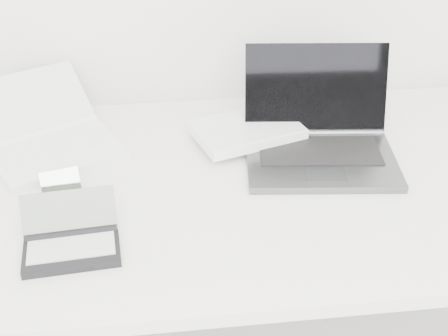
{
  "coord_description": "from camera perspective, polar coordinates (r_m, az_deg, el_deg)",
  "views": [
    {
      "loc": [
        -0.16,
        0.41,
        1.51
      ],
      "look_at": [
        -0.03,
        1.51,
        0.79
      ],
      "focal_mm": 50.0,
      "sensor_mm": 36.0,
      "label": 1
    }
  ],
  "objects": [
    {
      "name": "desk",
      "position": [
        1.42,
        1.01,
        -2.65
      ],
      "size": [
        1.6,
        0.8,
        0.73
      ],
      "color": "white",
      "rests_on": "ground"
    },
    {
      "name": "netbook_open_white",
      "position": [
        1.55,
        -15.71,
        2.64
      ],
      "size": [
        0.41,
        0.44,
        0.13
      ],
      "rotation": [
        0.0,
        0.0,
        0.47
      ],
      "color": "white",
      "rests_on": "desk"
    },
    {
      "name": "palmtop_charcoal",
      "position": [
        1.22,
        -13.8,
        -6.6
      ],
      "size": [
        0.19,
        0.16,
        0.09
      ],
      "rotation": [
        0.0,
        0.0,
        0.08
      ],
      "color": "black",
      "rests_on": "desk"
    },
    {
      "name": "pda_silver",
      "position": [
        1.35,
        -14.4,
        -2.87
      ],
      "size": [
        0.1,
        0.11,
        0.06
      ],
      "rotation": [
        0.0,
        0.0,
        0.24
      ],
      "color": "silver",
      "rests_on": "desk"
    },
    {
      "name": "laptop_large",
      "position": [
        1.49,
        6.51,
        2.88
      ],
      "size": [
        0.49,
        0.38,
        0.22
      ],
      "rotation": [
        0.0,
        0.0,
        -0.11
      ],
      "color": "#4F5254",
      "rests_on": "desk"
    }
  ]
}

